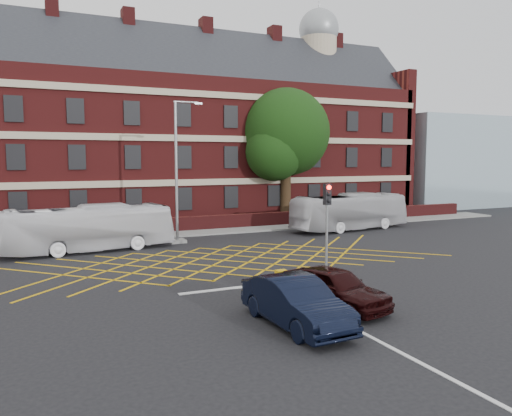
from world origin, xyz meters
name	(u,v)px	position (x,y,z in m)	size (l,w,h in m)	color
ground	(238,268)	(0.00, 0.00, 0.00)	(120.00, 120.00, 0.00)	black
victorian_building	(145,131)	(0.25, 22.00, 7.84)	(51.00, 12.17, 20.40)	#5D1718
boundary_wall	(170,225)	(0.00, 13.00, 0.55)	(56.00, 0.50, 1.10)	#4E1516
far_pavement	(174,234)	(0.00, 12.00, 0.06)	(60.00, 3.00, 0.12)	slate
glass_block	(441,162)	(34.00, 21.00, 5.00)	(14.00, 10.00, 10.00)	#99B2BF
box_junction_hatching	(223,260)	(0.00, 2.00, 0.01)	(11.50, 0.12, 0.02)	#CC990C
stop_line	(269,284)	(0.00, -3.50, 0.01)	(8.00, 0.30, 0.02)	silver
centre_line	(359,331)	(0.00, -10.00, 0.01)	(0.15, 14.00, 0.02)	silver
bus_left	(89,228)	(-6.20, 7.71, 1.35)	(2.28, 9.73, 2.71)	silver
bus_right	(350,212)	(12.80, 8.69, 1.38)	(2.32, 9.91, 2.76)	silver
car_navy	(296,302)	(-1.57, -8.71, 0.79)	(1.67, 4.79, 1.58)	black
car_maroon	(335,287)	(0.70, -7.54, 0.75)	(1.77, 4.40, 1.50)	black
deciduous_tree	(285,138)	(10.94, 15.70, 7.11)	(7.69, 7.50, 11.39)	black
traffic_light_near	(327,239)	(2.94, -3.46, 1.76)	(0.70, 0.70, 4.27)	slate
street_lamp	(178,194)	(-0.62, 8.55, 3.11)	(2.25, 1.00, 9.02)	slate
utility_cabinet	(282,281)	(-0.05, -4.80, 0.44)	(0.45, 0.38, 0.88)	#E8AB0D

